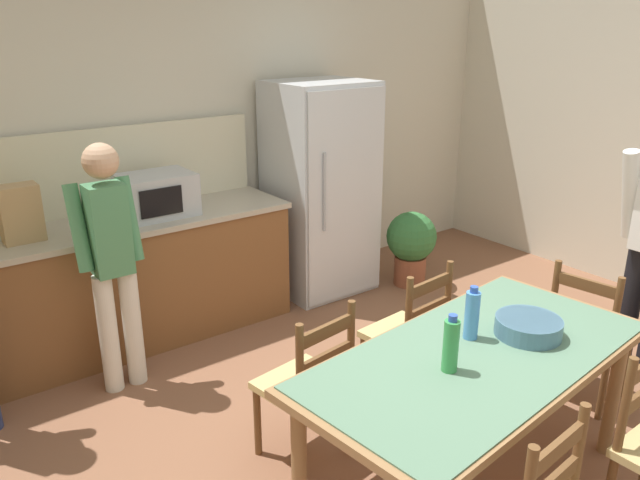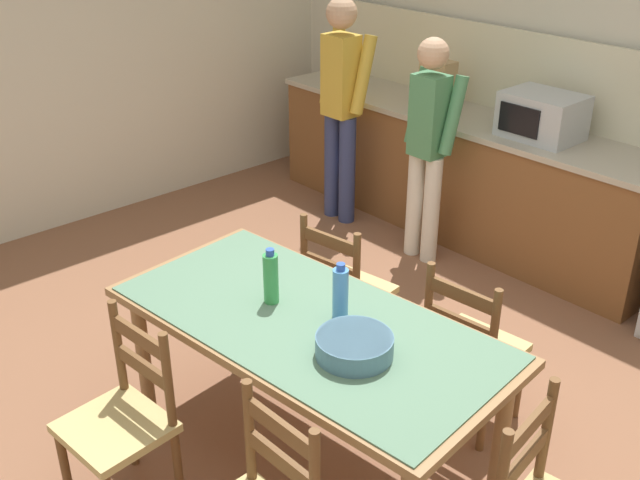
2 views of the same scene
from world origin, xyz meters
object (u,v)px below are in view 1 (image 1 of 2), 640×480
at_px(refrigerator, 321,189).
at_px(potted_plant, 411,243).
at_px(chair_head_end, 587,335).
at_px(chair_side_far_right, 409,335).
at_px(microwave, 157,195).
at_px(bottle_near_centre, 451,345).
at_px(person_at_counter, 111,256).
at_px(dining_table, 477,369).
at_px(bottle_off_centre, 472,314).
at_px(serving_bowl, 528,326).
at_px(paper_bag, 20,213).
at_px(chair_side_far_left, 308,385).

relative_size(refrigerator, potted_plant, 2.67).
bearing_deg(chair_head_end, chair_side_far_right, 44.96).
height_order(microwave, chair_side_far_right, microwave).
xyz_separation_m(microwave, bottle_near_centre, (0.26, -2.52, -0.16)).
distance_m(refrigerator, person_at_counter, 2.02).
bearing_deg(person_at_counter, dining_table, -152.78).
height_order(bottle_off_centre, serving_bowl, bottle_off_centre).
height_order(paper_bag, person_at_counter, person_at_counter).
height_order(dining_table, chair_head_end, chair_head_end).
distance_m(bottle_off_centre, chair_head_end, 1.21).
height_order(dining_table, chair_side_far_right, chair_side_far_right).
bearing_deg(potted_plant, chair_head_end, -102.34).
xyz_separation_m(paper_bag, chair_head_end, (2.58, -2.37, -0.66)).
xyz_separation_m(microwave, serving_bowl, (0.81, -2.53, -0.24)).
height_order(refrigerator, bottle_near_centre, refrigerator).
xyz_separation_m(microwave, chair_side_far_right, (0.82, -1.73, -0.63)).
bearing_deg(bottle_near_centre, microwave, 95.93).
distance_m(bottle_near_centre, person_at_counter, 2.15).
relative_size(dining_table, chair_side_far_left, 2.09).
bearing_deg(chair_head_end, serving_bowl, 91.84).
bearing_deg(chair_head_end, microwave, 27.21).
distance_m(refrigerator, chair_side_far_right, 1.87).
bearing_deg(chair_side_far_left, person_at_counter, -75.50).
height_order(chair_side_far_right, person_at_counter, person_at_counter).
distance_m(paper_bag, serving_bowl, 3.06).
distance_m(refrigerator, chair_side_far_left, 2.33).
relative_size(paper_bag, serving_bowl, 1.12).
relative_size(paper_bag, dining_table, 0.19).
height_order(person_at_counter, potted_plant, person_at_counter).
relative_size(microwave, bottle_near_centre, 1.85).
bearing_deg(bottle_off_centre, refrigerator, 69.84).
distance_m(refrigerator, serving_bowl, 2.59).
xyz_separation_m(serving_bowl, chair_side_far_right, (0.01, 0.80, -0.39)).
distance_m(bottle_near_centre, bottle_off_centre, 0.34).
relative_size(microwave, potted_plant, 0.75).
relative_size(microwave, chair_side_far_right, 0.55).
xyz_separation_m(chair_side_far_right, chair_head_end, (0.86, -0.65, 0.00)).
distance_m(bottle_off_centre, chair_side_far_right, 0.84).
xyz_separation_m(bottle_off_centre, chair_head_end, (1.12, 0.00, -0.47)).
bearing_deg(chair_head_end, potted_plant, -20.52).
height_order(microwave, serving_bowl, microwave).
bearing_deg(person_at_counter, refrigerator, -75.69).
height_order(paper_bag, dining_table, paper_bag).
relative_size(bottle_off_centre, chair_head_end, 0.30).
relative_size(microwave, chair_head_end, 0.55).
relative_size(bottle_off_centre, serving_bowl, 0.84).
distance_m(serving_bowl, potted_plant, 2.49).
relative_size(dining_table, bottle_near_centre, 7.05).
bearing_deg(microwave, serving_bowl, -72.18).
distance_m(microwave, chair_side_far_left, 1.92).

